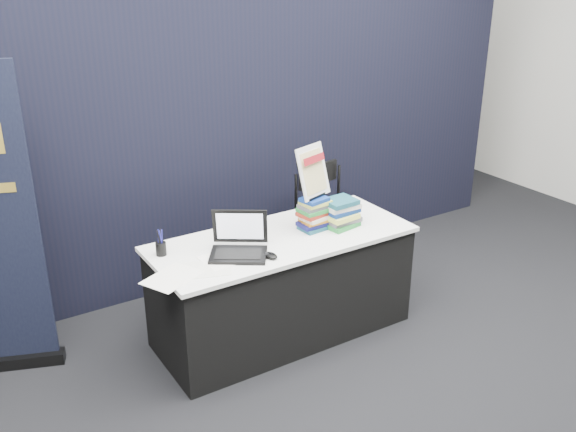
# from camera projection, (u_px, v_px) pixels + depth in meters

# --- Properties ---
(floor) EXTENTS (8.00, 8.00, 0.00)m
(floor) POSITION_uv_depth(u_px,v_px,m) (327.00, 370.00, 4.19)
(floor) COLOR black
(floor) RESTS_ON ground
(wall_back) EXTENTS (8.00, 0.02, 3.50)m
(wall_back) POSITION_uv_depth(u_px,v_px,m) (107.00, 33.00, 6.65)
(wall_back) COLOR beige
(wall_back) RESTS_ON floor
(drape_partition) EXTENTS (6.00, 0.08, 2.40)m
(drape_partition) POSITION_uv_depth(u_px,v_px,m) (211.00, 137.00, 4.98)
(drape_partition) COLOR black
(drape_partition) RESTS_ON floor
(display_table) EXTENTS (1.80, 0.75, 0.75)m
(display_table) POSITION_uv_depth(u_px,v_px,m) (282.00, 285.00, 4.48)
(display_table) COLOR black
(display_table) RESTS_ON floor
(laptop) EXTENTS (0.43, 0.45, 0.27)m
(laptop) POSITION_uv_depth(u_px,v_px,m) (235.00, 245.00, 4.07)
(laptop) COLOR black
(laptop) RESTS_ON display_table
(mouse) EXTENTS (0.08, 0.12, 0.03)m
(mouse) POSITION_uv_depth(u_px,v_px,m) (271.00, 255.00, 4.03)
(mouse) COLOR black
(mouse) RESTS_ON display_table
(brochure_left) EXTENTS (0.40, 0.35, 0.00)m
(brochure_left) POSITION_uv_depth(u_px,v_px,m) (172.00, 277.00, 3.79)
(brochure_left) COLOR white
(brochure_left) RESTS_ON display_table
(brochure_mid) EXTENTS (0.37, 0.32, 0.00)m
(brochure_mid) POSITION_uv_depth(u_px,v_px,m) (204.00, 269.00, 3.89)
(brochure_mid) COLOR silver
(brochure_mid) RESTS_ON display_table
(brochure_right) EXTENTS (0.36, 0.26, 0.00)m
(brochure_right) POSITION_uv_depth(u_px,v_px,m) (229.00, 257.00, 4.04)
(brochure_right) COLOR white
(brochure_right) RESTS_ON display_table
(pen_cup) EXTENTS (0.08, 0.08, 0.09)m
(pen_cup) POSITION_uv_depth(u_px,v_px,m) (161.00, 249.00, 4.06)
(pen_cup) COLOR black
(pen_cup) RESTS_ON display_table
(book_stack_tall) EXTENTS (0.20, 0.17, 0.23)m
(book_stack_tall) POSITION_uv_depth(u_px,v_px,m) (315.00, 213.00, 4.42)
(book_stack_tall) COLOR #154553
(book_stack_tall) RESTS_ON display_table
(book_stack_short) EXTENTS (0.24, 0.19, 0.20)m
(book_stack_short) POSITION_uv_depth(u_px,v_px,m) (341.00, 213.00, 4.47)
(book_stack_short) COLOR #1E722D
(book_stack_short) RESTS_ON display_table
(info_sign) EXTENTS (0.29, 0.18, 0.37)m
(info_sign) POSITION_uv_depth(u_px,v_px,m) (313.00, 172.00, 4.33)
(info_sign) COLOR black
(info_sign) RESTS_ON book_stack_tall
(stacking_chair) EXTENTS (0.52, 0.53, 0.97)m
(stacking_chair) POSITION_uv_depth(u_px,v_px,m) (329.00, 222.00, 5.11)
(stacking_chair) COLOR black
(stacking_chair) RESTS_ON floor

